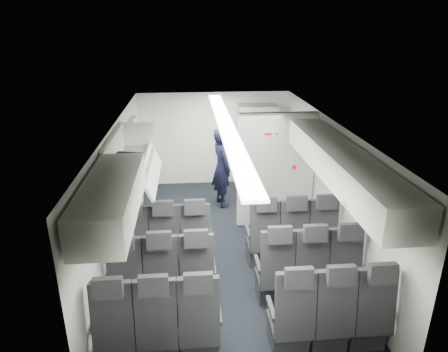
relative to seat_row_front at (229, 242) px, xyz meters
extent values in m
cube|color=black|center=(0.00, 0.53, -0.41)|extent=(3.40, 6.00, 0.01)
cube|color=white|center=(0.00, 0.53, 1.75)|extent=(3.40, 6.00, 0.01)
cube|color=silver|center=(0.00, 3.53, 0.67)|extent=(3.40, 0.01, 2.15)
cube|color=silver|center=(0.00, -2.47, 0.67)|extent=(3.40, 0.01, 2.15)
cube|color=silver|center=(-1.70, 0.53, 0.67)|extent=(0.01, 6.00, 2.15)
cube|color=silver|center=(1.70, 0.53, 0.67)|extent=(0.01, 6.00, 2.15)
cube|color=white|center=(0.00, 0.53, 1.71)|extent=(0.25, 5.52, 0.03)
cube|color=#252628|center=(-1.42, 0.08, -0.13)|extent=(0.44, 0.46, 0.12)
cube|color=#2D2D33|center=(-1.42, 0.08, -0.29)|extent=(0.42, 0.42, 0.22)
cube|color=#252628|center=(-1.42, -0.14, 0.32)|extent=(0.44, 0.20, 0.80)
cube|color=#252628|center=(-1.42, -0.19, 0.72)|extent=(0.30, 0.12, 0.23)
cube|color=#2D2D33|center=(-1.64, 0.05, 0.15)|extent=(0.05, 0.40, 0.06)
cube|color=#2D2D33|center=(-1.20, 0.05, 0.15)|extent=(0.05, 0.40, 0.06)
cube|color=#252628|center=(-0.97, 0.08, -0.13)|extent=(0.44, 0.46, 0.12)
cube|color=#2D2D33|center=(-0.97, 0.08, -0.29)|extent=(0.42, 0.42, 0.22)
cube|color=#252628|center=(-0.97, -0.14, 0.32)|extent=(0.44, 0.20, 0.80)
cube|color=#252628|center=(-0.97, -0.19, 0.72)|extent=(0.30, 0.12, 0.23)
cube|color=#2D2D33|center=(-1.19, 0.05, 0.15)|extent=(0.05, 0.40, 0.06)
cube|color=#2D2D33|center=(-0.75, 0.05, 0.15)|extent=(0.05, 0.40, 0.06)
cube|color=#252628|center=(-0.52, 0.08, -0.13)|extent=(0.44, 0.46, 0.12)
cube|color=#2D2D33|center=(-0.52, 0.08, -0.29)|extent=(0.42, 0.42, 0.22)
cube|color=#252628|center=(-0.52, -0.14, 0.32)|extent=(0.44, 0.20, 0.80)
cube|color=#252628|center=(-0.52, -0.19, 0.72)|extent=(0.30, 0.12, 0.23)
cube|color=#2D2D33|center=(-0.74, 0.05, 0.15)|extent=(0.05, 0.40, 0.06)
cube|color=#2D2D33|center=(-0.30, 0.05, 0.15)|extent=(0.05, 0.40, 0.06)
cube|color=#252628|center=(0.52, 0.08, -0.13)|extent=(0.44, 0.46, 0.12)
cube|color=#2D2D33|center=(0.52, 0.08, -0.29)|extent=(0.42, 0.42, 0.22)
cube|color=#252628|center=(0.52, -0.14, 0.32)|extent=(0.44, 0.20, 0.80)
cube|color=#252628|center=(0.52, -0.19, 0.72)|extent=(0.30, 0.12, 0.23)
cube|color=#2D2D33|center=(0.30, 0.05, 0.15)|extent=(0.05, 0.40, 0.06)
cube|color=#2D2D33|center=(0.74, 0.05, 0.15)|extent=(0.05, 0.40, 0.06)
cube|color=#252628|center=(0.97, 0.08, -0.13)|extent=(0.44, 0.46, 0.12)
cube|color=#2D2D33|center=(0.97, 0.08, -0.29)|extent=(0.42, 0.42, 0.22)
cube|color=#252628|center=(0.97, -0.14, 0.32)|extent=(0.44, 0.20, 0.80)
cube|color=#252628|center=(0.97, -0.19, 0.72)|extent=(0.30, 0.12, 0.23)
cube|color=#2D2D33|center=(0.75, 0.05, 0.15)|extent=(0.05, 0.40, 0.06)
cube|color=#2D2D33|center=(1.19, 0.05, 0.15)|extent=(0.05, 0.40, 0.06)
cube|color=#252628|center=(1.42, 0.08, -0.13)|extent=(0.44, 0.46, 0.12)
cube|color=#2D2D33|center=(1.42, 0.08, -0.29)|extent=(0.42, 0.42, 0.22)
cube|color=#252628|center=(1.42, -0.14, 0.32)|extent=(0.44, 0.20, 0.80)
cube|color=#252628|center=(1.42, -0.19, 0.72)|extent=(0.30, 0.12, 0.23)
cube|color=#2D2D33|center=(1.20, 0.05, 0.15)|extent=(0.05, 0.40, 0.06)
cube|color=#2D2D33|center=(1.64, 0.05, 0.15)|extent=(0.05, 0.40, 0.06)
cube|color=#252628|center=(-1.42, -0.82, -0.13)|extent=(0.44, 0.46, 0.12)
cube|color=#2D2D33|center=(-1.42, -0.82, -0.29)|extent=(0.42, 0.42, 0.22)
cube|color=#252628|center=(-1.42, -1.04, 0.32)|extent=(0.44, 0.20, 0.80)
cube|color=#252628|center=(-1.42, -1.09, 0.72)|extent=(0.30, 0.12, 0.23)
cube|color=#2D2D33|center=(-1.64, -0.85, 0.15)|extent=(0.05, 0.40, 0.06)
cube|color=#2D2D33|center=(-1.20, -0.85, 0.15)|extent=(0.05, 0.40, 0.06)
cube|color=#252628|center=(-0.97, -0.82, -0.13)|extent=(0.44, 0.46, 0.12)
cube|color=#2D2D33|center=(-0.97, -0.82, -0.29)|extent=(0.42, 0.42, 0.22)
cube|color=#252628|center=(-0.97, -1.04, 0.32)|extent=(0.44, 0.20, 0.80)
cube|color=#252628|center=(-0.97, -1.09, 0.72)|extent=(0.30, 0.12, 0.23)
cube|color=#2D2D33|center=(-1.19, -0.85, 0.15)|extent=(0.05, 0.40, 0.06)
cube|color=#2D2D33|center=(-0.75, -0.85, 0.15)|extent=(0.05, 0.40, 0.06)
cube|color=#252628|center=(-0.52, -0.82, -0.13)|extent=(0.44, 0.46, 0.12)
cube|color=#2D2D33|center=(-0.52, -0.82, -0.29)|extent=(0.42, 0.42, 0.22)
cube|color=#252628|center=(-0.52, -1.04, 0.32)|extent=(0.44, 0.20, 0.80)
cube|color=#252628|center=(-0.52, -1.09, 0.72)|extent=(0.30, 0.12, 0.23)
cube|color=#2D2D33|center=(-0.74, -0.85, 0.15)|extent=(0.05, 0.40, 0.06)
cube|color=#2D2D33|center=(-0.30, -0.85, 0.15)|extent=(0.05, 0.40, 0.06)
cube|color=#252628|center=(0.52, -0.82, -0.13)|extent=(0.44, 0.46, 0.12)
cube|color=#2D2D33|center=(0.52, -0.82, -0.29)|extent=(0.42, 0.42, 0.22)
cube|color=#252628|center=(0.52, -1.04, 0.32)|extent=(0.44, 0.20, 0.80)
cube|color=#252628|center=(0.52, -1.09, 0.72)|extent=(0.30, 0.12, 0.23)
cube|color=#2D2D33|center=(0.30, -0.85, 0.15)|extent=(0.05, 0.40, 0.06)
cube|color=#2D2D33|center=(0.74, -0.85, 0.15)|extent=(0.05, 0.40, 0.06)
cube|color=#252628|center=(0.97, -0.82, -0.13)|extent=(0.44, 0.46, 0.12)
cube|color=#2D2D33|center=(0.97, -0.82, -0.29)|extent=(0.42, 0.42, 0.22)
cube|color=#252628|center=(0.97, -1.04, 0.32)|extent=(0.44, 0.20, 0.80)
cube|color=#252628|center=(0.97, -1.09, 0.72)|extent=(0.30, 0.12, 0.23)
cube|color=#2D2D33|center=(0.75, -0.85, 0.15)|extent=(0.05, 0.40, 0.06)
cube|color=#2D2D33|center=(1.19, -0.85, 0.15)|extent=(0.05, 0.40, 0.06)
cube|color=#252628|center=(1.42, -0.82, -0.13)|extent=(0.44, 0.46, 0.12)
cube|color=#2D2D33|center=(1.42, -0.82, -0.29)|extent=(0.42, 0.42, 0.22)
cube|color=#252628|center=(1.42, -1.04, 0.32)|extent=(0.44, 0.20, 0.80)
cube|color=#252628|center=(1.42, -1.09, 0.72)|extent=(0.30, 0.12, 0.23)
cube|color=#2D2D33|center=(1.20, -0.85, 0.15)|extent=(0.05, 0.40, 0.06)
cube|color=#2D2D33|center=(1.64, -0.85, 0.15)|extent=(0.05, 0.40, 0.06)
cube|color=#252628|center=(-1.42, -1.72, -0.13)|extent=(0.44, 0.46, 0.12)
cube|color=#2D2D33|center=(-1.42, -1.72, -0.29)|extent=(0.42, 0.42, 0.22)
cube|color=#252628|center=(-1.42, -1.94, 0.32)|extent=(0.44, 0.20, 0.80)
cube|color=#252628|center=(-1.42, -1.99, 0.72)|extent=(0.30, 0.12, 0.23)
cube|color=#2D2D33|center=(-1.64, -1.75, 0.15)|extent=(0.05, 0.40, 0.06)
cube|color=#2D2D33|center=(-1.20, -1.75, 0.15)|extent=(0.05, 0.40, 0.06)
cube|color=#252628|center=(-0.97, -1.72, -0.13)|extent=(0.44, 0.46, 0.12)
cube|color=#2D2D33|center=(-0.97, -1.72, -0.29)|extent=(0.42, 0.42, 0.22)
cube|color=#252628|center=(-0.97, -1.94, 0.32)|extent=(0.44, 0.20, 0.80)
cube|color=#252628|center=(-0.97, -1.99, 0.72)|extent=(0.30, 0.12, 0.23)
cube|color=#2D2D33|center=(-1.19, -1.75, 0.15)|extent=(0.05, 0.40, 0.06)
cube|color=#2D2D33|center=(-0.75, -1.75, 0.15)|extent=(0.05, 0.40, 0.06)
cube|color=#252628|center=(-0.52, -1.72, -0.13)|extent=(0.44, 0.46, 0.12)
cube|color=#2D2D33|center=(-0.52, -1.72, -0.29)|extent=(0.42, 0.42, 0.22)
cube|color=#252628|center=(-0.52, -1.94, 0.32)|extent=(0.44, 0.20, 0.80)
cube|color=#252628|center=(-0.52, -1.99, 0.72)|extent=(0.30, 0.12, 0.23)
cube|color=#2D2D33|center=(-0.74, -1.75, 0.15)|extent=(0.05, 0.40, 0.06)
cube|color=#2D2D33|center=(-0.30, -1.75, 0.15)|extent=(0.05, 0.40, 0.06)
cube|color=#252628|center=(0.52, -1.72, -0.13)|extent=(0.44, 0.46, 0.12)
cube|color=#2D2D33|center=(0.52, -1.72, -0.29)|extent=(0.42, 0.42, 0.22)
cube|color=#252628|center=(0.52, -1.94, 0.32)|extent=(0.44, 0.20, 0.80)
cube|color=#252628|center=(0.52, -1.99, 0.72)|extent=(0.30, 0.12, 0.23)
cube|color=#2D2D33|center=(0.30, -1.75, 0.15)|extent=(0.05, 0.40, 0.06)
cube|color=#2D2D33|center=(0.74, -1.75, 0.15)|extent=(0.05, 0.40, 0.06)
cube|color=#252628|center=(0.97, -1.72, -0.13)|extent=(0.44, 0.46, 0.12)
cube|color=#2D2D33|center=(0.97, -1.72, -0.29)|extent=(0.42, 0.42, 0.22)
cube|color=#252628|center=(0.97, -1.94, 0.32)|extent=(0.44, 0.20, 0.80)
cube|color=#252628|center=(0.97, -1.99, 0.72)|extent=(0.30, 0.12, 0.23)
cube|color=#2D2D33|center=(0.75, -1.75, 0.15)|extent=(0.05, 0.40, 0.06)
cube|color=#2D2D33|center=(1.19, -1.75, 0.15)|extent=(0.05, 0.40, 0.06)
cube|color=#252628|center=(1.42, -1.72, -0.13)|extent=(0.44, 0.46, 0.12)
cube|color=#2D2D33|center=(1.42, -1.72, -0.29)|extent=(0.42, 0.42, 0.22)
cube|color=#252628|center=(1.42, -1.94, 0.32)|extent=(0.44, 0.20, 0.80)
cube|color=#252628|center=(1.42, -1.99, 0.72)|extent=(0.30, 0.12, 0.23)
cube|color=#2D2D33|center=(1.20, -1.75, 0.15)|extent=(0.05, 0.40, 0.06)
cube|color=#2D2D33|center=(1.64, -1.75, 0.15)|extent=(0.05, 0.40, 0.06)
cube|color=silver|center=(-1.40, -1.47, 1.46)|extent=(0.52, 1.80, 0.40)
cylinder|color=slate|center=(-1.15, -1.47, 1.30)|extent=(0.04, 0.10, 0.04)
cube|color=#9E9E93|center=(-1.40, 0.28, 1.26)|extent=(0.52, 1.70, 0.04)
cube|color=silver|center=(-1.66, 0.28, 1.46)|extent=(0.06, 1.70, 0.44)
cube|color=silver|center=(-1.40, -0.55, 1.46)|extent=(0.52, 0.04, 0.40)
cube|color=silver|center=(-1.40, 1.11, 1.46)|extent=(0.52, 0.04, 0.40)
cube|color=silver|center=(-1.15, 0.28, 1.15)|extent=(0.21, 1.61, 0.38)
cube|color=silver|center=(1.40, -1.47, 1.46)|extent=(0.52, 1.80, 0.40)
cylinder|color=slate|center=(1.15, -1.47, 1.30)|extent=(0.04, 0.10, 0.04)
cube|color=silver|center=(1.40, 0.28, 1.46)|extent=(0.52, 1.70, 0.40)
cylinder|color=slate|center=(1.15, 0.28, 1.30)|extent=(0.04, 0.10, 0.04)
cube|color=silver|center=(0.98, 1.33, 0.67)|extent=(1.40, 0.12, 2.13)
cube|color=white|center=(0.85, 1.26, 1.38)|extent=(0.24, 0.01, 0.10)
cube|color=red|center=(0.80, 1.25, 1.38)|extent=(0.13, 0.01, 0.04)
cube|color=red|center=(0.95, 1.25, 1.38)|extent=(0.05, 0.01, 0.03)
cylinder|color=white|center=(1.30, 1.26, 0.75)|extent=(0.11, 0.01, 0.11)
cylinder|color=red|center=(1.30, 1.26, 0.75)|extent=(0.09, 0.01, 0.09)
cube|color=#939399|center=(0.95, 3.25, 0.55)|extent=(0.85, 0.50, 1.90)
cube|color=#3F3F42|center=(0.95, 2.99, 0.10)|extent=(0.80, 0.01, 0.02)
cube|color=#3F3F42|center=(0.95, 2.99, 0.60)|extent=(0.80, 0.01, 0.02)
cube|color=#3F3F42|center=(0.95, 2.99, 1.10)|extent=(0.80, 0.01, 0.02)
cube|color=silver|center=(-1.64, 2.08, 0.55)|extent=(0.10, 0.92, 1.86)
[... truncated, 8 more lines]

